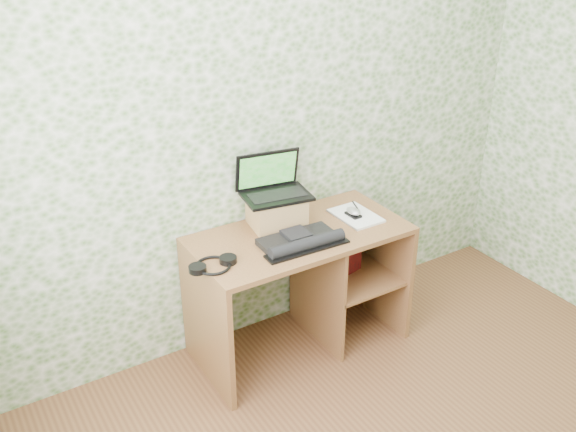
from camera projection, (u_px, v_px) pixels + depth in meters
wall_back at (270, 121)px, 3.49m from camera, size 3.50×0.00×3.50m
desk at (308, 269)px, 3.68m from camera, size 1.20×0.60×0.75m
riser at (277, 211)px, 3.55m from camera, size 0.32×0.28×0.17m
laptop at (273, 185)px, 3.51m from camera, size 0.40×0.31×0.24m
keyboard at (301, 241)px, 3.38m from camera, size 0.48×0.25×0.07m
headphones at (213, 265)px, 3.18m from camera, size 0.26×0.18×0.03m
notepad at (356, 216)px, 3.68m from camera, size 0.21×0.30×0.01m
mouse at (353, 213)px, 3.65m from camera, size 0.07×0.10×0.03m
pen at (356, 207)px, 3.76m from camera, size 0.06×0.14×0.01m
red_box at (343, 251)px, 3.74m from camera, size 0.27×0.14×0.30m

